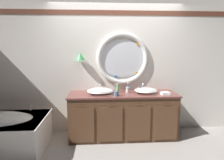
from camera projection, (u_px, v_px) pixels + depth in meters
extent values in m
plane|color=gray|center=(119.00, 142.00, 3.46)|extent=(14.00, 14.00, 0.00)
cube|color=silver|center=(116.00, 67.00, 3.82)|extent=(6.40, 0.08, 2.60)
cube|color=brown|center=(116.00, 13.00, 3.61)|extent=(6.27, 0.01, 0.09)
ellipsoid|color=silver|center=(123.00, 59.00, 3.75)|extent=(0.93, 0.02, 0.73)
torus|color=silver|center=(123.00, 59.00, 3.75)|extent=(1.02, 0.09, 1.02)
cube|color=yellow|center=(146.00, 58.00, 3.77)|extent=(0.05, 0.01, 0.05)
cube|color=orange|center=(138.00, 44.00, 3.71)|extent=(0.05, 0.01, 0.05)
cube|color=silver|center=(117.00, 40.00, 3.67)|extent=(0.05, 0.01, 0.05)
cube|color=orange|center=(101.00, 51.00, 3.69)|extent=(0.04, 0.01, 0.04)
cube|color=purple|center=(100.00, 66.00, 3.73)|extent=(0.05, 0.01, 0.05)
cube|color=#2866B7|center=(116.00, 77.00, 3.79)|extent=(0.05, 0.01, 0.05)
cube|color=orange|center=(137.00, 73.00, 3.80)|extent=(0.05, 0.01, 0.05)
cylinder|color=#4C3823|center=(80.00, 55.00, 3.66)|extent=(0.02, 0.09, 0.02)
cone|color=green|center=(80.00, 56.00, 3.61)|extent=(0.17, 0.17, 0.14)
cube|color=brown|center=(123.00, 116.00, 3.64)|extent=(1.96, 0.61, 0.81)
cube|color=brown|center=(123.00, 94.00, 3.57)|extent=(1.99, 0.64, 0.03)
cube|color=brown|center=(121.00, 94.00, 3.87)|extent=(1.96, 0.02, 0.11)
cube|color=brown|center=(82.00, 125.00, 3.29)|extent=(0.41, 0.02, 0.62)
cylinder|color=#422D1E|center=(81.00, 106.00, 3.22)|extent=(0.10, 0.01, 0.01)
cube|color=brown|center=(111.00, 125.00, 3.32)|extent=(0.41, 0.02, 0.62)
cylinder|color=#422D1E|center=(111.00, 105.00, 3.25)|extent=(0.10, 0.01, 0.01)
cube|color=brown|center=(139.00, 124.00, 3.36)|extent=(0.41, 0.02, 0.62)
cylinder|color=#422D1E|center=(139.00, 105.00, 3.29)|extent=(0.10, 0.01, 0.01)
cube|color=brown|center=(166.00, 123.00, 3.39)|extent=(0.41, 0.02, 0.62)
cylinder|color=#422D1E|center=(167.00, 104.00, 3.32)|extent=(0.10, 0.01, 0.01)
cylinder|color=silver|center=(30.00, 107.00, 3.50)|extent=(0.04, 0.04, 0.11)
ellipsoid|color=white|center=(100.00, 91.00, 3.50)|extent=(0.45, 0.29, 0.11)
torus|color=white|center=(100.00, 91.00, 3.50)|extent=(0.47, 0.47, 0.02)
cylinder|color=silver|center=(100.00, 91.00, 3.50)|extent=(0.03, 0.03, 0.01)
ellipsoid|color=white|center=(146.00, 91.00, 3.56)|extent=(0.39, 0.26, 0.10)
torus|color=white|center=(146.00, 90.00, 3.56)|extent=(0.41, 0.41, 0.02)
cylinder|color=silver|center=(146.00, 90.00, 3.56)|extent=(0.03, 0.03, 0.01)
cylinder|color=silver|center=(100.00, 90.00, 3.76)|extent=(0.05, 0.05, 0.02)
cylinder|color=silver|center=(100.00, 87.00, 3.75)|extent=(0.02, 0.02, 0.10)
sphere|color=silver|center=(100.00, 85.00, 3.75)|extent=(0.03, 0.03, 0.03)
cylinder|color=silver|center=(100.00, 85.00, 3.70)|extent=(0.02, 0.10, 0.02)
cylinder|color=silver|center=(96.00, 89.00, 3.76)|extent=(0.04, 0.04, 0.06)
cylinder|color=silver|center=(104.00, 89.00, 3.77)|extent=(0.04, 0.04, 0.06)
cube|color=silver|center=(96.00, 88.00, 3.75)|extent=(0.05, 0.01, 0.01)
cube|color=silver|center=(104.00, 88.00, 3.76)|extent=(0.05, 0.01, 0.01)
cylinder|color=silver|center=(142.00, 90.00, 3.82)|extent=(0.05, 0.05, 0.02)
cylinder|color=silver|center=(143.00, 86.00, 3.81)|extent=(0.02, 0.02, 0.11)
sphere|color=silver|center=(143.00, 84.00, 3.80)|extent=(0.03, 0.03, 0.03)
cylinder|color=silver|center=(143.00, 84.00, 3.75)|extent=(0.02, 0.10, 0.02)
cylinder|color=silver|center=(138.00, 89.00, 3.81)|extent=(0.04, 0.04, 0.06)
cylinder|color=silver|center=(147.00, 89.00, 3.82)|extent=(0.04, 0.04, 0.06)
cube|color=silver|center=(138.00, 87.00, 3.81)|extent=(0.05, 0.01, 0.01)
cube|color=silver|center=(147.00, 87.00, 3.82)|extent=(0.05, 0.01, 0.01)
cylinder|color=slate|center=(116.00, 94.00, 3.36)|extent=(0.08, 0.08, 0.08)
torus|color=slate|center=(116.00, 91.00, 3.35)|extent=(0.09, 0.09, 0.01)
cylinder|color=yellow|center=(117.00, 90.00, 3.35)|extent=(0.02, 0.01, 0.19)
cube|color=white|center=(117.00, 84.00, 3.33)|extent=(0.02, 0.02, 0.02)
cylinder|color=blue|center=(115.00, 90.00, 3.35)|extent=(0.02, 0.04, 0.18)
cube|color=white|center=(115.00, 85.00, 3.33)|extent=(0.02, 0.02, 0.03)
cylinder|color=silver|center=(128.00, 90.00, 3.62)|extent=(0.07, 0.07, 0.10)
torus|color=silver|center=(128.00, 88.00, 3.61)|extent=(0.08, 0.08, 0.01)
cylinder|color=#19ADB2|center=(129.00, 88.00, 3.61)|extent=(0.03, 0.02, 0.15)
cube|color=white|center=(129.00, 83.00, 3.60)|extent=(0.02, 0.02, 0.03)
cylinder|color=blue|center=(127.00, 87.00, 3.62)|extent=(0.03, 0.01, 0.19)
cube|color=white|center=(127.00, 81.00, 3.60)|extent=(0.02, 0.02, 0.02)
cylinder|color=purple|center=(127.00, 88.00, 3.59)|extent=(0.03, 0.02, 0.16)
cube|color=white|center=(128.00, 83.00, 3.58)|extent=(0.02, 0.02, 0.02)
cylinder|color=#6BAD66|center=(118.00, 88.00, 3.65)|extent=(0.05, 0.05, 0.14)
cylinder|color=silver|center=(118.00, 84.00, 3.64)|extent=(0.03, 0.03, 0.02)
cylinder|color=silver|center=(118.00, 84.00, 3.62)|extent=(0.01, 0.04, 0.01)
cube|color=white|center=(165.00, 94.00, 3.45)|extent=(0.16, 0.12, 0.02)
cube|color=white|center=(165.00, 93.00, 3.45)|extent=(0.15, 0.13, 0.02)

